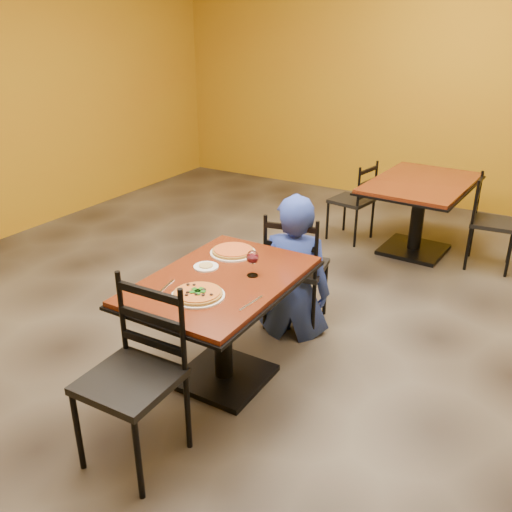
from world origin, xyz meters
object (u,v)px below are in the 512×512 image
Objects in this scene: chair_second_left at (351,201)px; pizza_main at (198,293)px; diner at (294,265)px; side_plate at (206,267)px; table_main at (222,305)px; pizza_far at (233,250)px; chair_main_far at (297,268)px; wine_glass at (253,262)px; plate_far at (233,253)px; table_second at (420,199)px; chair_main_near at (130,382)px; chair_second_right at (494,223)px; plate_main at (198,296)px.

chair_second_left is 3.11m from pizza_main.
side_plate is (-0.27, -0.72, 0.21)m from diner.
table_main is 0.80m from diner.
diner is at bearing 60.48° from pizza_far.
chair_main_far is at bearing 18.61° from chair_second_left.
pizza_far is 1.56× the size of wine_glass.
wine_glass is at bearing 76.81° from diner.
plate_far is 0.02m from pizza_far.
chair_main_far reaches higher than table_second.
pizza_far is (-0.21, -0.56, 0.31)m from chair_main_far.
chair_main_near is at bearing 13.05° from chair_second_left.
chair_second_left is (-0.31, 1.89, -0.04)m from chair_main_far.
plate_far is (0.10, -2.46, 0.33)m from chair_second_left.
plate_main is at bearing 154.36° from chair_second_right.
pizza_far is at bearing 11.71° from chair_second_left.
pizza_far is (-0.15, 0.36, 0.21)m from table_main.
diner is at bearing 84.44° from chair_main_near.
chair_main_near is 3.21× the size of plate_far.
chair_main_near is 3.21× the size of plate_main.
pizza_far is at bearing 146.55° from chair_second_right.
chair_second_left is 5.34× the size of side_plate.
wine_glass is (0.13, 0.40, 0.07)m from pizza_main.
diner is at bearing 19.15° from chair_second_left.
plate_far is at bearing 105.13° from plate_main.
wine_glass is (0.09, -0.79, 0.37)m from chair_main_far.
pizza_main is (-1.16, -3.08, 0.33)m from chair_second_right.
plate_main is 1.11× the size of pizza_far.
diner reaches higher than chair_main_far.
wine_glass is (0.05, -0.67, 0.29)m from diner.
table_second is 1.50× the size of chair_main_far.
chair_main_near is 0.96m from side_plate.
wine_glass is at bearing 17.75° from chair_second_left.
chair_second_left is at bearing 84.93° from chair_second_right.
diner is at bearing 146.80° from chair_second_right.
pizza_far is (0.00, 0.00, 0.02)m from plate_far.
table_main is at bearing 87.58° from chair_main_near.
chair_second_right is 2.81m from plate_far.
pizza_main and pizza_far have the same top height.
table_main is at bearing 14.39° from chair_second_left.
table_second is 2.54m from pizza_far.
chair_main_near reaches higher than chair_main_far.
diner is at bearing 94.08° from wine_glass.
plate_main is at bearing 68.53° from diner.
chair_main_near reaches higher than chair_second_right.
table_second is at bearing -113.10° from chair_main_far.
chair_main_near is 0.62m from pizza_main.
table_main is at bearing -99.43° from table_second.
pizza_far is 0.28m from side_plate.
chair_second_right is (1.19, 3.64, -0.06)m from chair_main_near.
chair_second_left is 3.05× the size of pizza_far.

